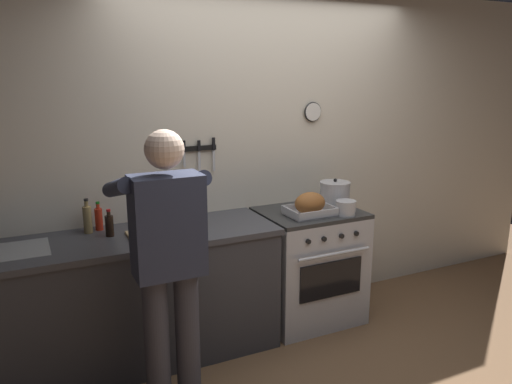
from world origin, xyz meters
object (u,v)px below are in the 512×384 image
(person_cook, at_px, (168,257))
(bottle_vinegar, at_px, (87,219))
(saucepan, at_px, (346,208))
(bottle_wine_red, at_px, (174,209))
(stove, at_px, (309,265))
(bottle_soy_sauce, at_px, (109,225))
(cutting_board, at_px, (156,234))
(bottle_hot_sauce, at_px, (99,218))
(stock_pot, at_px, (335,194))
(bottle_cooking_oil, at_px, (171,205))
(roasting_pan, at_px, (310,205))

(person_cook, height_order, bottle_vinegar, person_cook)
(saucepan, relative_size, bottle_wine_red, 0.51)
(person_cook, bearing_deg, bottle_wine_red, -20.82)
(stove, xyz_separation_m, bottle_vinegar, (-1.63, 0.18, 0.55))
(bottle_soy_sauce, distance_m, bottle_vinegar, 0.18)
(bottle_wine_red, height_order, bottle_vinegar, bottle_wine_red)
(bottle_soy_sauce, bearing_deg, bottle_vinegar, 131.37)
(cutting_board, xyz_separation_m, bottle_hot_sauce, (-0.32, 0.28, 0.07))
(stock_pot, bearing_deg, bottle_soy_sauce, 179.24)
(stove, bearing_deg, bottle_soy_sauce, 178.20)
(person_cook, xyz_separation_m, bottle_wine_red, (0.24, 0.69, 0.07))
(saucepan, height_order, bottle_vinegar, bottle_vinegar)
(stove, height_order, person_cook, person_cook)
(stove, relative_size, bottle_cooking_oil, 3.38)
(person_cook, xyz_separation_m, roasting_pan, (1.24, 0.52, 0.03))
(cutting_board, bearing_deg, bottle_wine_red, 39.36)
(bottle_soy_sauce, bearing_deg, roasting_pan, -5.96)
(stock_pot, xyz_separation_m, bottle_hot_sauce, (-1.79, 0.19, -0.02))
(stock_pot, xyz_separation_m, bottle_vinegar, (-1.87, 0.16, -0.00))
(stock_pot, relative_size, bottle_vinegar, 1.03)
(stove, xyz_separation_m, bottle_cooking_oil, (-1.04, 0.23, 0.56))
(roasting_pan, distance_m, stock_pot, 0.34)
(stock_pot, height_order, bottle_vinegar, bottle_vinegar)
(person_cook, distance_m, roasting_pan, 1.35)
(stove, relative_size, bottle_wine_red, 2.99)
(stock_pot, bearing_deg, cutting_board, -176.42)
(bottle_wine_red, bearing_deg, bottle_cooking_oil, 81.12)
(stove, distance_m, bottle_hot_sauce, 1.65)
(bottle_soy_sauce, relative_size, bottle_vinegar, 0.77)
(stock_pot, relative_size, bottle_hot_sauce, 1.22)
(bottle_wine_red, xyz_separation_m, bottle_soy_sauce, (-0.44, -0.02, -0.05))
(stock_pot, bearing_deg, roasting_pan, -157.63)
(saucepan, xyz_separation_m, bottle_soy_sauce, (-1.69, 0.26, 0.02))
(person_cook, bearing_deg, stock_pot, -68.89)
(cutting_board, height_order, bottle_wine_red, bottle_wine_red)
(stock_pot, distance_m, saucepan, 0.25)
(person_cook, distance_m, bottle_cooking_oil, 0.89)
(bottle_wine_red, distance_m, bottle_soy_sauce, 0.44)
(saucepan, bearing_deg, bottle_soy_sauce, 171.33)
(stove, relative_size, bottle_hot_sauce, 4.54)
(bottle_wine_red, distance_m, bottle_hot_sauce, 0.51)
(bottle_cooking_oil, xyz_separation_m, bottle_soy_sauce, (-0.46, -0.18, -0.04))
(stove, distance_m, saucepan, 0.58)
(stove, relative_size, stock_pot, 3.71)
(roasting_pan, xyz_separation_m, cutting_board, (-1.16, 0.04, -0.07))
(roasting_pan, height_order, saucepan, roasting_pan)
(bottle_soy_sauce, bearing_deg, stove, -1.80)
(roasting_pan, height_order, stock_pot, stock_pot)
(cutting_board, bearing_deg, bottle_cooking_oil, 57.44)
(roasting_pan, bearing_deg, saucepan, -23.22)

